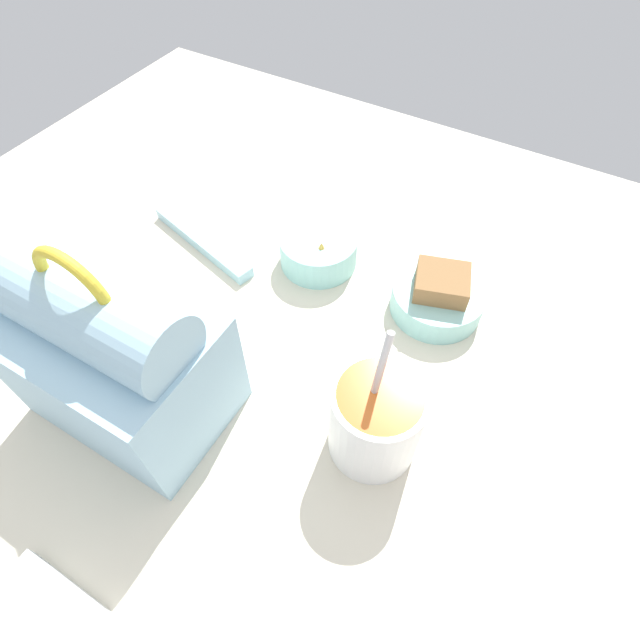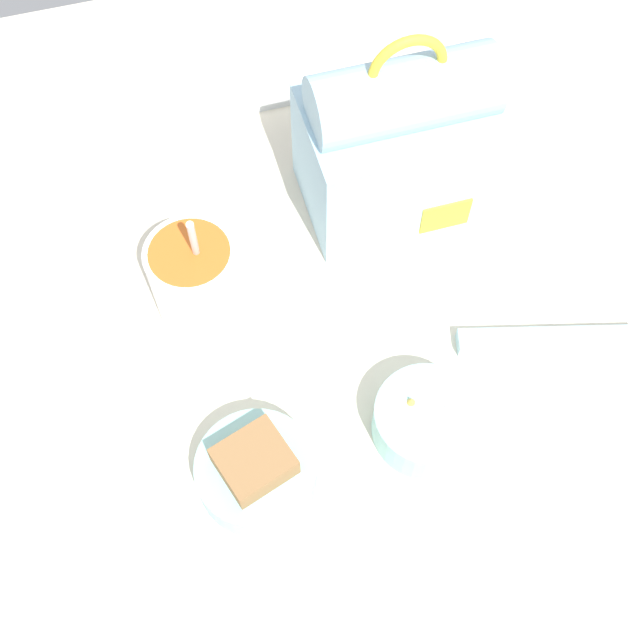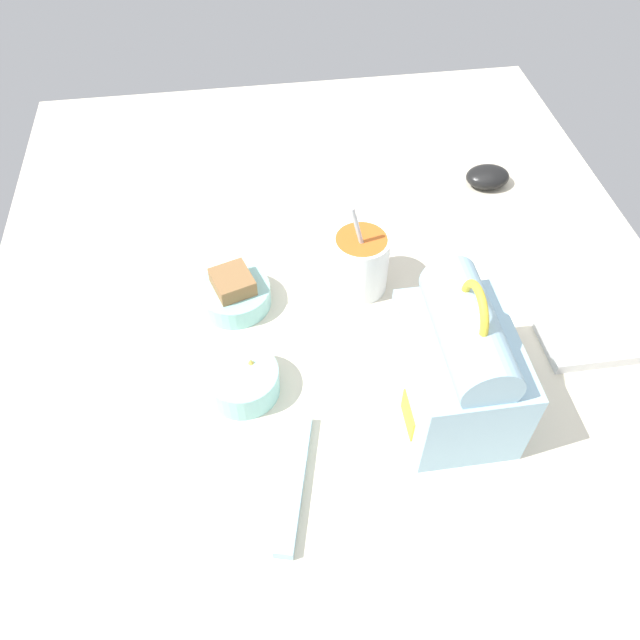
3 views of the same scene
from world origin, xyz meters
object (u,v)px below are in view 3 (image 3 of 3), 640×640
Objects in this scene: lunch_bag at (459,365)px; bento_bowl_snacks at (243,380)px; soup_cup at (360,262)px; computer_mouse at (488,177)px; chopstick_case at (294,482)px; bento_bowl_sandwich at (234,293)px; keyboard at (551,274)px.

lunch_bag reaches higher than bento_bowl_snacks.
soup_cup is 1.64× the size of bento_bowl_snacks.
lunch_bag is 2.79× the size of computer_mouse.
bento_bowl_snacks reaches higher than chopstick_case.
lunch_bag is 2.04× the size of bento_bowl_sandwich.
chopstick_case is at bearing -67.81° from lunch_bag.
bento_bowl_sandwich reaches higher than bento_bowl_snacks.
computer_mouse is at bearing 115.69° from bento_bowl_sandwich.
soup_cup reaches higher than chopstick_case.
bento_bowl_sandwich is 54.09cm from computer_mouse.
chopstick_case is (33.18, -14.43, -4.46)cm from soup_cup.
bento_bowl_snacks is at bearing -47.99° from soup_cup.
keyboard is at bearing 84.46° from soup_cup.
bento_bowl_sandwich is (1.08, -20.00, -2.96)cm from soup_cup.
computer_mouse is at bearing 127.89° from soup_cup.
lunch_bag is 51.13cm from computer_mouse.
lunch_bag is 36.92cm from bento_bowl_sandwich.
keyboard is at bearing 123.34° from chopstick_case.
computer_mouse reaches higher than chopstick_case.
computer_mouse reaches higher than keyboard.
bento_bowl_snacks is at bearing 0.96° from bento_bowl_sandwich.
lunch_bag is at bearing 112.19° from chopstick_case.
soup_cup is 36.59cm from computer_mouse.
keyboard is 32.15cm from lunch_bag.
keyboard is 54.83cm from chopstick_case.
lunch_bag is at bearing -47.93° from keyboard.
keyboard reaches higher than chopstick_case.
bento_bowl_sandwich is 0.60× the size of chopstick_case.
soup_cup is 20.24cm from bento_bowl_sandwich.
soup_cup is 26.70cm from bento_bowl_snacks.
keyboard is 4.51× the size of computer_mouse.
keyboard is 1.62× the size of lunch_bag.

